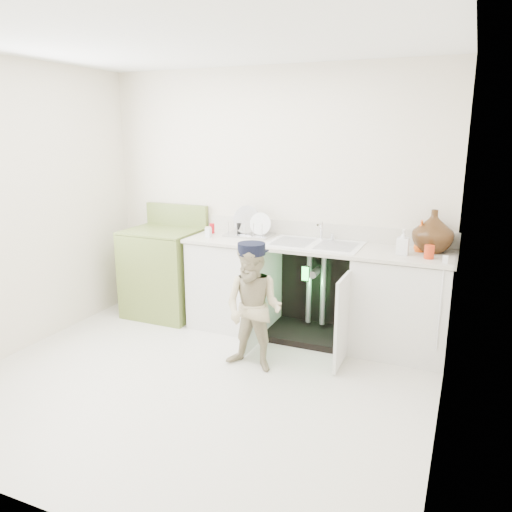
{
  "coord_description": "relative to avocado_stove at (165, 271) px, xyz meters",
  "views": [
    {
      "loc": [
        1.81,
        -3.07,
        1.92
      ],
      "look_at": [
        0.19,
        0.7,
        0.87
      ],
      "focal_mm": 35.0,
      "sensor_mm": 36.0,
      "label": 1
    }
  ],
  "objects": [
    {
      "name": "counter_run",
      "position": [
        1.66,
        0.03,
        0.01
      ],
      "size": [
        2.44,
        1.02,
        1.26
      ],
      "color": "silver",
      "rests_on": "ground"
    },
    {
      "name": "repair_worker",
      "position": [
        1.37,
        -0.79,
        0.06
      ],
      "size": [
        0.58,
        0.69,
        1.05
      ],
      "rotation": [
        0.0,
        0.0,
        -0.05
      ],
      "color": "#C5B98D",
      "rests_on": "ground"
    },
    {
      "name": "ground",
      "position": [
        1.07,
        -1.18,
        -0.47
      ],
      "size": [
        3.5,
        3.5,
        0.0
      ],
      "primitive_type": "plane",
      "color": "#B9B3A3",
      "rests_on": "ground"
    },
    {
      "name": "room_shell",
      "position": [
        1.07,
        -1.18,
        0.78
      ],
      "size": [
        6.0,
        5.5,
        1.26
      ],
      "color": "silver",
      "rests_on": "ground"
    },
    {
      "name": "avocado_stove",
      "position": [
        0.0,
        0.0,
        0.0
      ],
      "size": [
        0.73,
        0.65,
        1.14
      ],
      "color": "olive",
      "rests_on": "ground"
    }
  ]
}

